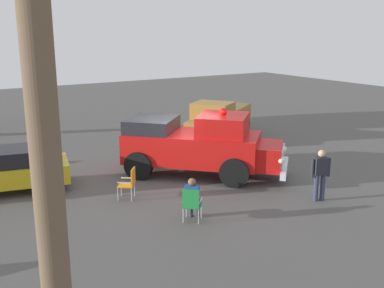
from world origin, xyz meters
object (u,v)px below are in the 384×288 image
at_px(spectator_seated, 192,197).
at_px(spectator_standing, 320,172).
at_px(parked_pickup, 219,118).
at_px(utility_pole, 48,180).
at_px(lawn_chair_near_truck, 192,202).
at_px(lawn_chair_by_car, 130,181).
at_px(classic_hot_rod, 2,170).
at_px(vintage_fire_truck, 198,144).

xyz_separation_m(spectator_seated, spectator_standing, (4.24, -0.83, 0.27)).
height_order(parked_pickup, utility_pole, utility_pole).
xyz_separation_m(parked_pickup, utility_pole, (-12.14, -14.64, 3.15)).
bearing_deg(spectator_standing, lawn_chair_near_truck, 170.33).
xyz_separation_m(lawn_chair_near_truck, spectator_seated, (0.09, 0.10, 0.11)).
bearing_deg(lawn_chair_by_car, spectator_seated, -72.26).
bearing_deg(classic_hot_rod, lawn_chair_near_truck, -53.51).
bearing_deg(vintage_fire_truck, classic_hot_rod, 163.25).
relative_size(vintage_fire_truck, utility_pole, 0.72).
distance_m(vintage_fire_truck, lawn_chair_near_truck, 4.35).
distance_m(spectator_seated, spectator_standing, 4.33).
relative_size(classic_hot_rod, lawn_chair_by_car, 4.56).
relative_size(parked_pickup, lawn_chair_by_car, 4.88).
xyz_separation_m(classic_hot_rod, parked_pickup, (10.72, 2.60, 0.24)).
bearing_deg(lawn_chair_by_car, spectator_standing, -33.59).
distance_m(classic_hot_rod, parked_pickup, 11.03).
xyz_separation_m(vintage_fire_truck, parked_pickup, (4.18, 4.57, -0.21)).
bearing_deg(classic_hot_rod, vintage_fire_truck, -16.75).
relative_size(parked_pickup, utility_pole, 0.62).
relative_size(classic_hot_rod, spectator_standing, 2.78).
xyz_separation_m(classic_hot_rod, spectator_standing, (8.38, -6.22, 0.22)).
xyz_separation_m(lawn_chair_by_car, spectator_standing, (5.04, -3.35, 0.37)).
height_order(vintage_fire_truck, spectator_standing, vintage_fire_truck).
relative_size(vintage_fire_truck, spectator_standing, 3.45).
relative_size(lawn_chair_by_car, spectator_standing, 0.61).
bearing_deg(spectator_seated, classic_hot_rod, 127.57).
height_order(vintage_fire_truck, lawn_chair_by_car, vintage_fire_truck).
distance_m(lawn_chair_near_truck, lawn_chair_by_car, 2.71).
height_order(vintage_fire_truck, classic_hot_rod, vintage_fire_truck).
height_order(vintage_fire_truck, parked_pickup, vintage_fire_truck).
distance_m(lawn_chair_by_car, spectator_seated, 2.64).
bearing_deg(spectator_seated, vintage_fire_truck, 55.09).
bearing_deg(lawn_chair_near_truck, lawn_chair_by_car, 105.32).
distance_m(lawn_chair_near_truck, spectator_seated, 0.17).
bearing_deg(vintage_fire_truck, parked_pickup, 47.55).
xyz_separation_m(vintage_fire_truck, classic_hot_rod, (-6.54, 1.97, -0.45)).
distance_m(parked_pickup, lawn_chair_near_truck, 10.48).
bearing_deg(classic_hot_rod, spectator_seated, -52.43).
distance_m(parked_pickup, spectator_standing, 9.13).
relative_size(lawn_chair_near_truck, lawn_chair_by_car, 1.00).
bearing_deg(spectator_seated, lawn_chair_by_car, 107.74).
bearing_deg(utility_pole, vintage_fire_truck, 51.70).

